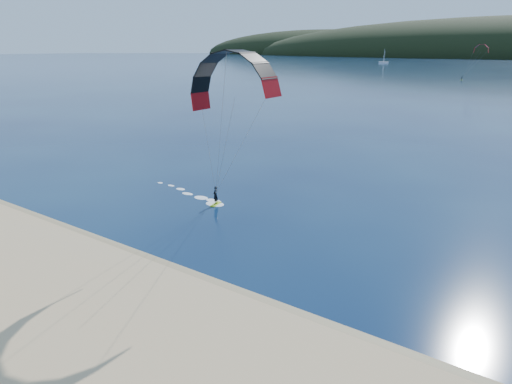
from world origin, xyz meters
TOP-DOWN VIEW (x-y plane):
  - ground at (0.00, 0.00)m, footprint 1800.00×1800.00m
  - wet_sand at (0.00, 4.50)m, footprint 220.00×2.50m
  - kitesurfer_near at (-2.70, 13.07)m, footprint 20.13×7.12m
  - kitesurfer_far at (-15.09, 206.65)m, footprint 10.33×4.50m
  - sailboat at (-122.43, 395.31)m, footprint 8.98×5.61m

SIDE VIEW (x-z plane):
  - ground at x=0.00m, z-range 0.00..0.00m
  - wet_sand at x=0.00m, z-range 0.00..0.10m
  - sailboat at x=-122.43m, z-range -5.33..7.17m
  - kitesurfer_near at x=-2.70m, z-range 3.74..17.27m
  - kitesurfer_far at x=-15.09m, z-range 5.25..19.35m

